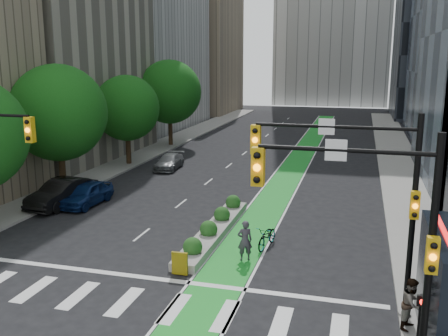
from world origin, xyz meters
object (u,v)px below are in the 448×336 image
Objects in this scene: pedestrian_far at (440,236)px; median_planter at (214,228)px; cyclist at (245,241)px; pedestrian_near at (412,304)px; parked_car_left_near at (87,194)px; parked_car_left_far at (169,162)px; bicycle at (267,236)px; parked_car_left_mid at (62,193)px.

median_planter is at bearing -19.22° from pedestrian_far.
cyclist is (2.30, -2.89, 0.58)m from median_planter.
pedestrian_near is 7.55m from pedestrian_far.
parked_car_left_near reaches higher than parked_car_left_far.
median_planter is 2.42× the size of parked_car_left_far.
bicycle is 0.41× the size of parked_car_left_mid.
parked_car_left_near is 21.23m from pedestrian_near.
pedestrian_near is (17.30, -21.79, 0.43)m from parked_car_left_far.
parked_car_left_mid is at bearing -105.71° from parked_car_left_far.
parked_car_left_mid is (-13.00, 5.39, -0.10)m from cyclist.
cyclist is at bearing -24.52° from parked_car_left_near.
bicycle is at bearing -7.58° from parked_car_left_mid.
pedestrian_far is at bearing 173.26° from cyclist.
pedestrian_far is at bearing 17.45° from bicycle.
parked_car_left_far is at bearing 84.97° from parked_car_left_mid.
parked_car_left_mid reaches higher than bicycle.
pedestrian_far reaches higher than parked_car_left_mid.
parked_car_left_far is at bearing 136.90° from bicycle.
pedestrian_far reaches higher than parked_car_left_far.
pedestrian_near reaches higher than pedestrian_far.
pedestrian_far is (8.66, 2.78, 0.07)m from cyclist.
bicycle reaches higher than median_planter.
parked_car_left_far is 2.38× the size of pedestrian_near.
pedestrian_far is at bearing -6.25° from parked_car_left_near.
parked_car_left_mid is (-10.70, 2.51, 0.48)m from median_planter.
parked_car_left_mid is at bearing 176.44° from bicycle.
parked_car_left_near reaches higher than bicycle.
parked_car_left_far is at bearing 119.69° from median_planter.
parked_car_left_mid is 12.14m from parked_car_left_far.
cyclist reaches higher than median_planter.
median_planter is 5.38× the size of cyclist.
median_planter is at bearing 172.10° from bicycle.
bicycle is (3.00, -1.02, 0.18)m from median_planter.
bicycle is 0.49× the size of parked_car_left_near.
parked_car_left_near is (-12.34, 4.13, 0.18)m from bicycle.
bicycle is at bearing -18.78° from median_planter.
parked_car_left_near is 1.02× the size of parked_car_left_far.
pedestrian_far is (10.96, -0.10, 0.65)m from median_planter.
pedestrian_near is 1.03× the size of pedestrian_far.
parked_car_left_mid is at bearing 166.82° from median_planter.
pedestrian_near reaches higher than cyclist.
pedestrian_near is at bearing 121.78° from cyclist.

